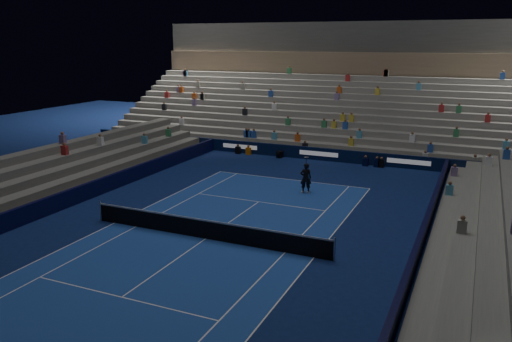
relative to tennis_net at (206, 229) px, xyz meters
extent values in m
plane|color=#0C1A4B|center=(0.00, 0.00, -0.50)|extent=(90.00, 90.00, 0.00)
cube|color=#1B3E95|center=(0.00, 0.00, -0.50)|extent=(10.97, 23.77, 0.01)
cube|color=#081332|center=(0.00, 18.50, 0.00)|extent=(44.00, 0.25, 1.00)
cube|color=black|center=(9.70, 0.00, 0.00)|extent=(0.25, 37.00, 1.00)
cube|color=black|center=(-9.70, 0.00, 0.00)|extent=(0.25, 37.00, 1.00)
cube|color=slate|center=(0.00, 19.50, -0.25)|extent=(44.00, 1.00, 0.50)
cube|color=slate|center=(0.00, 20.50, 0.00)|extent=(44.00, 1.00, 1.00)
cube|color=slate|center=(0.00, 21.50, 0.25)|extent=(44.00, 1.00, 1.50)
cube|color=slate|center=(0.00, 22.50, 0.50)|extent=(44.00, 1.00, 2.00)
cube|color=slate|center=(0.00, 23.50, 0.75)|extent=(44.00, 1.00, 2.50)
cube|color=slate|center=(0.00, 24.50, 1.00)|extent=(44.00, 1.00, 3.00)
cube|color=slate|center=(0.00, 25.50, 1.25)|extent=(44.00, 1.00, 3.50)
cube|color=slate|center=(0.00, 26.50, 1.50)|extent=(44.00, 1.00, 4.00)
cube|color=slate|center=(0.00, 27.50, 1.75)|extent=(44.00, 1.00, 4.50)
cube|color=slate|center=(0.00, 28.50, 2.00)|extent=(44.00, 1.00, 5.00)
cube|color=slate|center=(0.00, 29.50, 2.25)|extent=(44.00, 1.00, 5.50)
cube|color=slate|center=(0.00, 30.50, 2.50)|extent=(44.00, 1.00, 6.00)
cube|color=#7D674D|center=(0.00, 31.60, 6.60)|extent=(44.00, 0.60, 2.20)
cube|color=#40403E|center=(0.00, 33.00, 9.20)|extent=(44.00, 2.40, 3.00)
cube|color=slate|center=(10.50, 0.00, -0.25)|extent=(1.00, 37.00, 0.50)
cube|color=slate|center=(11.50, 0.00, 0.00)|extent=(1.00, 37.00, 1.00)
cube|color=slate|center=(12.50, 0.00, 0.25)|extent=(1.00, 37.00, 1.50)
cube|color=#5E5D59|center=(-10.50, 0.00, -0.25)|extent=(1.00, 37.00, 0.50)
cube|color=#5E5D59|center=(-11.50, 0.00, 0.00)|extent=(1.00, 37.00, 1.00)
cube|color=#5E5D59|center=(-12.50, 0.00, 0.25)|extent=(1.00, 37.00, 1.50)
cube|color=#5E5D59|center=(-13.50, 0.00, 0.50)|extent=(1.00, 37.00, 2.00)
cylinder|color=#B2B2B7|center=(-6.40, 0.00, 0.05)|extent=(0.10, 0.10, 1.10)
cylinder|color=#B2B2B7|center=(6.40, 0.00, 0.05)|extent=(0.10, 0.10, 1.10)
cube|color=black|center=(0.00, 0.00, -0.05)|extent=(12.80, 0.03, 0.90)
cube|color=white|center=(0.00, 0.00, 0.44)|extent=(12.80, 0.04, 0.08)
imported|color=black|center=(1.95, 9.32, 0.46)|extent=(0.83, 0.70, 1.94)
cube|color=black|center=(-3.20, 18.02, -0.24)|extent=(0.48, 0.55, 0.54)
cylinder|color=black|center=(-3.20, 17.60, -0.08)|extent=(0.22, 0.37, 0.16)
camera|label=1|loc=(11.66, -20.24, 8.83)|focal=35.89mm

